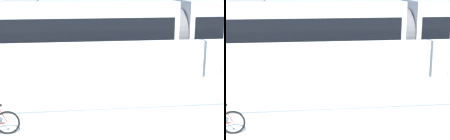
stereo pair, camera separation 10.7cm
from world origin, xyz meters
TOP-DOWN VIEW (x-y plane):
  - ground_plane at (0.00, 0.00)m, footprint 200.00×200.00m
  - bike_path_deck at (0.00, 0.00)m, footprint 32.00×3.20m
  - glass_parapet at (0.00, 1.85)m, footprint 32.00×0.05m
  - concrete_barrier_wall at (0.00, 3.65)m, footprint 32.00×0.36m
  - tram_rail_near at (0.00, 6.13)m, footprint 32.00×0.08m
  - tram_rail_far at (0.00, 7.57)m, footprint 32.00×0.08m
  - tram at (3.53, 6.85)m, footprint 22.56×2.54m

SIDE VIEW (x-z plane):
  - ground_plane at x=0.00m, z-range 0.00..0.00m
  - tram_rail_near at x=0.00m, z-range 0.00..0.01m
  - tram_rail_far at x=0.00m, z-range 0.00..0.01m
  - bike_path_deck at x=0.00m, z-range 0.00..0.01m
  - glass_parapet at x=0.00m, z-range 0.00..1.01m
  - concrete_barrier_wall at x=0.00m, z-range 0.00..2.04m
  - tram at x=3.53m, z-range -0.01..3.80m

